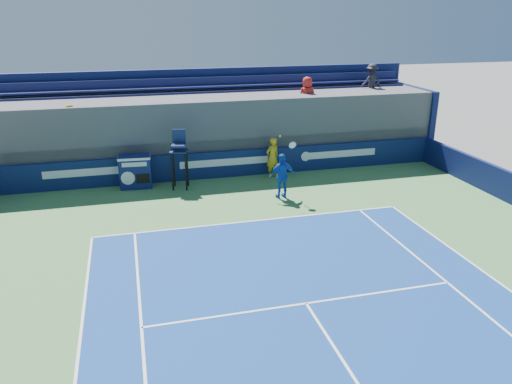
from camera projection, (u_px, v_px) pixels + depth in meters
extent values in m
imported|color=gold|center=(272.00, 158.00, 22.11)|extent=(0.77, 0.64, 1.81)
cube|color=white|center=(253.00, 221.00, 17.70)|extent=(10.97, 0.07, 0.00)
cube|color=white|center=(306.00, 303.00, 12.71)|extent=(8.23, 0.07, 0.00)
cube|color=#0C1A46|center=(225.00, 164.00, 22.25)|extent=(20.40, 0.20, 1.20)
cube|color=white|center=(83.00, 173.00, 20.69)|extent=(3.20, 0.01, 0.32)
cube|color=white|center=(225.00, 162.00, 22.11)|extent=(4.00, 0.01, 0.32)
cube|color=white|center=(340.00, 154.00, 23.41)|extent=(3.60, 0.01, 0.32)
cylinder|color=white|center=(306.00, 156.00, 23.01)|extent=(0.44, 0.01, 0.44)
cube|color=#101952|center=(135.00, 172.00, 20.88)|extent=(1.34, 0.78, 1.40)
cube|color=white|center=(134.00, 157.00, 20.66)|extent=(1.36, 0.80, 0.10)
cylinder|color=silver|center=(128.00, 178.00, 20.54)|extent=(0.56, 0.06, 0.56)
cube|color=black|center=(143.00, 179.00, 20.67)|extent=(0.55, 0.06, 0.40)
cube|color=silver|center=(134.00, 165.00, 20.40)|extent=(1.00, 0.08, 0.18)
cylinder|color=black|center=(172.00, 172.00, 20.48)|extent=(0.08, 0.08, 1.60)
cylinder|color=black|center=(186.00, 172.00, 20.49)|extent=(0.08, 0.08, 1.60)
cylinder|color=black|center=(174.00, 168.00, 21.00)|extent=(0.08, 0.08, 1.60)
cylinder|color=black|center=(187.00, 168.00, 21.01)|extent=(0.08, 0.08, 1.60)
cube|color=#0E1948|center=(179.00, 151.00, 20.46)|extent=(0.84, 0.84, 0.06)
cube|color=#141B4C|center=(178.00, 146.00, 20.28)|extent=(0.64, 0.56, 0.08)
cube|color=#122046|center=(179.00, 136.00, 20.52)|extent=(0.55, 0.18, 0.60)
imported|color=#1545B0|center=(282.00, 176.00, 19.63)|extent=(1.10, 0.55, 1.81)
cylinder|color=black|center=(292.00, 157.00, 19.41)|extent=(0.03, 0.15, 0.39)
torus|color=silver|center=(292.00, 145.00, 19.18)|extent=(0.30, 0.12, 0.29)
cylinder|color=white|center=(292.00, 145.00, 19.18)|extent=(0.25, 0.08, 0.24)
sphere|color=#CAD52F|center=(280.00, 136.00, 18.95)|extent=(0.07, 0.07, 0.07)
cube|color=#49494E|center=(216.00, 131.00, 23.60)|extent=(20.40, 3.60, 3.38)
cube|color=#49494E|center=(222.00, 142.00, 22.45)|extent=(20.40, 0.90, 0.55)
cube|color=#131848|center=(222.00, 132.00, 22.20)|extent=(20.00, 0.45, 0.08)
cube|color=#131848|center=(221.00, 127.00, 22.35)|extent=(20.00, 0.06, 0.45)
cube|color=#49494E|center=(218.00, 126.00, 23.08)|extent=(20.40, 0.90, 0.55)
cube|color=#131848|center=(218.00, 116.00, 22.83)|extent=(20.00, 0.45, 0.08)
cube|color=#131848|center=(217.00, 111.00, 22.98)|extent=(20.00, 0.06, 0.45)
cube|color=#49494E|center=(214.00, 111.00, 23.71)|extent=(20.40, 0.90, 0.55)
cube|color=#131848|center=(214.00, 101.00, 23.46)|extent=(20.00, 0.45, 0.08)
cube|color=#131848|center=(213.00, 96.00, 23.62)|extent=(20.00, 0.06, 0.45)
cube|color=#49494E|center=(211.00, 96.00, 24.34)|extent=(20.40, 0.90, 0.55)
cube|color=#131848|center=(211.00, 87.00, 24.09)|extent=(20.00, 0.45, 0.08)
cube|color=#131848|center=(210.00, 82.00, 24.25)|extent=(20.00, 0.06, 0.45)
cube|color=#0C1647|center=(209.00, 113.00, 25.20)|extent=(20.80, 0.30, 4.40)
cube|color=#0C1647|center=(411.00, 120.00, 26.04)|extent=(0.30, 3.90, 3.40)
imported|color=yellow|center=(70.00, 125.00, 20.52)|extent=(0.88, 0.72, 1.70)
imported|color=white|center=(166.00, 122.00, 21.47)|extent=(1.03, 0.67, 1.51)
imported|color=#17817B|center=(249.00, 118.00, 22.35)|extent=(0.90, 0.44, 1.49)
imported|color=#B12019|center=(307.00, 96.00, 23.64)|extent=(0.92, 0.63, 1.83)
imported|color=black|center=(390.00, 111.00, 23.99)|extent=(0.61, 0.46, 1.51)
imported|color=black|center=(371.00, 81.00, 25.18)|extent=(1.18, 0.81, 1.68)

